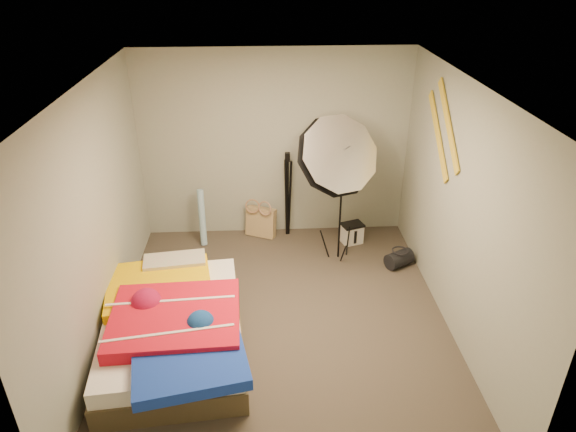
{
  "coord_description": "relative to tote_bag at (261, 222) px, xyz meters",
  "views": [
    {
      "loc": [
        -0.17,
        -4.33,
        3.56
      ],
      "look_at": [
        0.1,
        0.6,
        0.95
      ],
      "focal_mm": 32.0,
      "sensor_mm": 36.0,
      "label": 1
    }
  ],
  "objects": [
    {
      "name": "floor",
      "position": [
        0.2,
        -1.85,
        -0.2
      ],
      "size": [
        4.0,
        4.0,
        0.0
      ],
      "primitive_type": "plane",
      "color": "#4A4136",
      "rests_on": "ground"
    },
    {
      "name": "tote_bag",
      "position": [
        0.0,
        0.0,
        0.0
      ],
      "size": [
        0.44,
        0.33,
        0.42
      ],
      "primitive_type": "cube",
      "rotation": [
        -0.14,
        0.0,
        -0.42
      ],
      "color": "tan",
      "rests_on": "floor"
    },
    {
      "name": "duffel_bag",
      "position": [
        1.71,
        -0.87,
        -0.1
      ],
      "size": [
        0.39,
        0.34,
        0.21
      ],
      "primitive_type": "cylinder",
      "rotation": [
        0.0,
        1.57,
        0.51
      ],
      "color": "black",
      "rests_on": "floor"
    },
    {
      "name": "wall_right",
      "position": [
        1.95,
        -1.85,
        1.05
      ],
      "size": [
        0.0,
        4.0,
        4.0
      ],
      "primitive_type": "plane",
      "rotation": [
        1.57,
        0.0,
        -1.57
      ],
      "color": "gray",
      "rests_on": "floor"
    },
    {
      "name": "wall_stripe_upper",
      "position": [
        1.93,
        -1.25,
        1.75
      ],
      "size": [
        0.02,
        0.91,
        0.78
      ],
      "primitive_type": "cube",
      "rotation": [
        0.7,
        0.0,
        0.0
      ],
      "color": "gold",
      "rests_on": "wall_right"
    },
    {
      "name": "wall_left",
      "position": [
        -1.55,
        -1.85,
        1.05
      ],
      "size": [
        0.0,
        4.0,
        4.0
      ],
      "primitive_type": "plane",
      "rotation": [
        1.57,
        0.0,
        1.57
      ],
      "color": "gray",
      "rests_on": "floor"
    },
    {
      "name": "camera_case",
      "position": [
        1.22,
        -0.27,
        -0.07
      ],
      "size": [
        0.31,
        0.26,
        0.26
      ],
      "primitive_type": "cube",
      "rotation": [
        0.0,
        0.0,
        0.32
      ],
      "color": "white",
      "rests_on": "floor"
    },
    {
      "name": "camera_tripod",
      "position": [
        0.36,
        0.02,
        0.48
      ],
      "size": [
        0.07,
        0.07,
        1.2
      ],
      "color": "black",
      "rests_on": "floor"
    },
    {
      "name": "bed",
      "position": [
        -0.86,
        -2.22,
        0.07
      ],
      "size": [
        1.55,
        2.14,
        0.55
      ],
      "color": "brown",
      "rests_on": "floor"
    },
    {
      "name": "photo_umbrella",
      "position": [
        0.87,
        -0.78,
        1.24
      ],
      "size": [
        1.07,
        0.93,
        2.01
      ],
      "color": "black",
      "rests_on": "floor"
    },
    {
      "name": "wall_back",
      "position": [
        0.2,
        0.15,
        1.05
      ],
      "size": [
        3.5,
        0.0,
        3.5
      ],
      "primitive_type": "plane",
      "rotation": [
        1.57,
        0.0,
        0.0
      ],
      "color": "gray",
      "rests_on": "floor"
    },
    {
      "name": "wrapping_roll",
      "position": [
        -0.77,
        -0.16,
        0.18
      ],
      "size": [
        0.1,
        0.22,
        0.76
      ],
      "primitive_type": "cylinder",
      "rotation": [
        -0.17,
        0.0,
        0.08
      ],
      "color": "#4B96BC",
      "rests_on": "floor"
    },
    {
      "name": "wall_stripe_lower",
      "position": [
        1.93,
        -1.0,
        1.55
      ],
      "size": [
        0.02,
        0.91,
        0.78
      ],
      "primitive_type": "cube",
      "rotation": [
        0.7,
        0.0,
        0.0
      ],
      "color": "gold",
      "rests_on": "wall_right"
    },
    {
      "name": "wall_front",
      "position": [
        0.2,
        -3.85,
        1.05
      ],
      "size": [
        3.5,
        0.0,
        3.5
      ],
      "primitive_type": "plane",
      "rotation": [
        -1.57,
        0.0,
        0.0
      ],
      "color": "gray",
      "rests_on": "floor"
    },
    {
      "name": "ceiling",
      "position": [
        0.2,
        -1.85,
        2.3
      ],
      "size": [
        4.0,
        4.0,
        0.0
      ],
      "primitive_type": "plane",
      "rotation": [
        3.14,
        0.0,
        0.0
      ],
      "color": "silver",
      "rests_on": "wall_back"
    }
  ]
}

